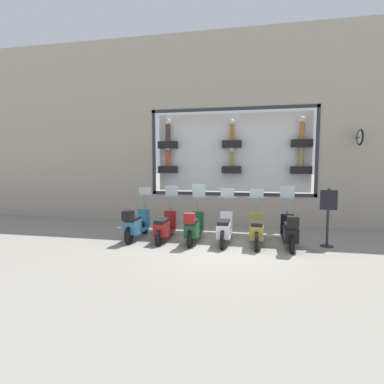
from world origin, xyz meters
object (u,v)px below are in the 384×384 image
scooter_white_2 (224,229)px  shop_sign_post (328,215)px  scooter_black_0 (290,231)px  scooter_green_3 (193,227)px  scooter_teal_5 (136,224)px  scooter_olive_1 (256,230)px  scooter_red_4 (164,227)px

scooter_white_2 → shop_sign_post: 2.89m
scooter_black_0 → shop_sign_post: scooter_black_0 is taller
scooter_green_3 → scooter_teal_5: size_ratio=1.00×
scooter_olive_1 → scooter_white_2: (-0.00, 0.90, -0.00)m
scooter_black_0 → scooter_green_3: 2.70m
scooter_green_3 → scooter_olive_1: bearing=-88.0°
scooter_black_0 → scooter_green_3: size_ratio=1.00×
scooter_green_3 → scooter_teal_5: 1.80m
scooter_black_0 → scooter_green_3: scooter_green_3 is taller
scooter_olive_1 → scooter_teal_5: bearing=91.0°
scooter_teal_5 → shop_sign_post: shop_sign_post is taller
scooter_olive_1 → scooter_white_2: bearing=90.1°
scooter_green_3 → scooter_teal_5: scooter_green_3 is taller
scooter_olive_1 → scooter_red_4: bearing=90.1°
scooter_teal_5 → shop_sign_post: bearing=-86.6°
scooter_black_0 → scooter_green_3: bearing=90.0°
scooter_black_0 → scooter_olive_1: bearing=86.0°
scooter_black_0 → scooter_teal_5: (-0.00, 4.51, 0.00)m
scooter_green_3 → scooter_red_4: bearing=86.2°
scooter_olive_1 → scooter_teal_5: scooter_olive_1 is taller
scooter_black_0 → scooter_teal_5: size_ratio=1.00×
scooter_green_3 → scooter_white_2: bearing=-86.0°
scooter_white_2 → scooter_teal_5: scooter_white_2 is taller
scooter_red_4 → shop_sign_post: bearing=-86.6°
scooter_olive_1 → scooter_green_3: size_ratio=1.01×
scooter_white_2 → shop_sign_post: shop_sign_post is taller
scooter_red_4 → scooter_teal_5: 0.90m
scooter_red_4 → shop_sign_post: shop_sign_post is taller
scooter_green_3 → scooter_red_4: scooter_green_3 is taller
scooter_black_0 → scooter_olive_1: 0.90m
scooter_olive_1 → scooter_red_4: scooter_red_4 is taller
scooter_black_0 → scooter_teal_5: scooter_black_0 is taller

